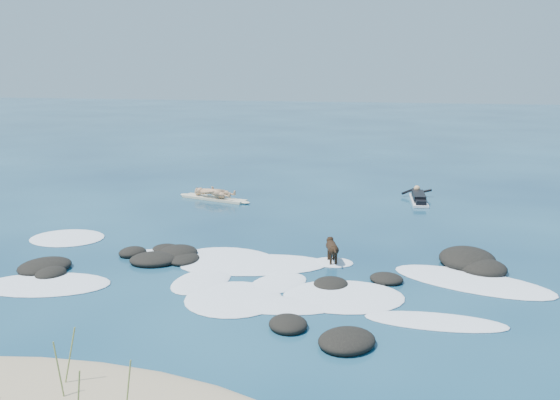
# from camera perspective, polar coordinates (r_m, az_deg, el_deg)

# --- Properties ---
(ground) EXTENTS (160.00, 160.00, 0.00)m
(ground) POSITION_cam_1_polar(r_m,az_deg,el_deg) (16.70, -5.65, -5.68)
(ground) COLOR #0A2642
(ground) RESTS_ON ground
(reef_rocks) EXTENTS (14.91, 7.35, 0.54)m
(reef_rocks) POSITION_cam_1_polar(r_m,az_deg,el_deg) (15.82, -3.63, -6.29)
(reef_rocks) COLOR black
(reef_rocks) RESTS_ON ground
(breaking_foam) EXTENTS (15.00, 6.09, 0.12)m
(breaking_foam) POSITION_cam_1_polar(r_m,az_deg,el_deg) (15.54, -2.99, -6.95)
(breaking_foam) COLOR white
(breaking_foam) RESTS_ON ground
(standing_surfer_rig) EXTENTS (3.26, 1.33, 1.89)m
(standing_surfer_rig) POSITION_cam_1_polar(r_m,az_deg,el_deg) (24.35, -6.08, 1.73)
(standing_surfer_rig) COLOR beige
(standing_surfer_rig) RESTS_ON ground
(paddling_surfer_rig) EXTENTS (1.21, 2.71, 0.47)m
(paddling_surfer_rig) POSITION_cam_1_polar(r_m,az_deg,el_deg) (24.60, 12.55, 0.23)
(paddling_surfer_rig) COLOR white
(paddling_surfer_rig) RESTS_ON ground
(dog) EXTENTS (0.48, 1.01, 0.66)m
(dog) POSITION_cam_1_polar(r_m,az_deg,el_deg) (16.44, 4.78, -4.34)
(dog) COLOR black
(dog) RESTS_ON ground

